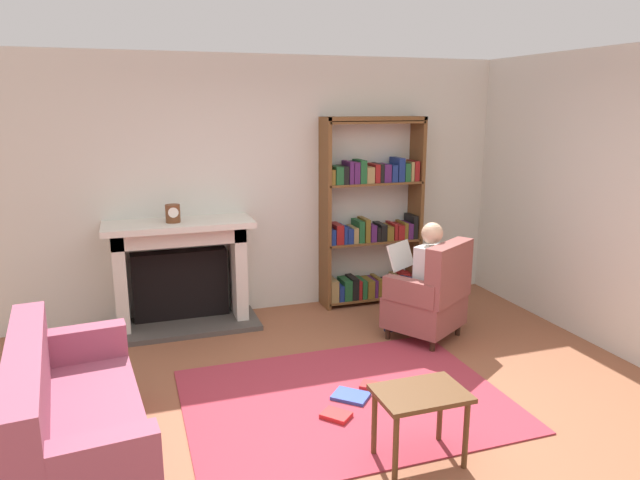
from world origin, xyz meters
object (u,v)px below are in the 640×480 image
armchair_reading (431,297)px  side_table (420,403)px  fireplace (181,270)px  sofa_floral (72,424)px  bookshelf (372,219)px  seated_reader (421,275)px  mantel_clock (173,213)px

armchair_reading → side_table: armchair_reading is taller
fireplace → side_table: fireplace is taller
sofa_floral → side_table: (2.04, -0.58, 0.08)m
bookshelf → seated_reader: 1.13m
fireplace → bookshelf: size_ratio=0.71×
bookshelf → side_table: 3.09m
bookshelf → sofa_floral: (-2.97, -2.31, -0.64)m
armchair_reading → side_table: (-1.04, -1.71, -0.02)m
mantel_clock → bookshelf: (2.15, 0.14, -0.21)m
fireplace → seated_reader: size_ratio=1.29×
seated_reader → sofa_floral: 3.27m
seated_reader → side_table: bearing=29.7°
bookshelf → seated_reader: size_ratio=1.82×
mantel_clock → sofa_floral: bearing=-110.7°
bookshelf → mantel_clock: bearing=-176.4°
mantel_clock → bookshelf: bearing=3.6°
seated_reader → bookshelf: bearing=-119.7°
armchair_reading → seated_reader: bearing=-90.0°
bookshelf → sofa_floral: 3.82m
side_table → armchair_reading: bearing=58.9°
mantel_clock → side_table: size_ratio=0.31×
mantel_clock → armchair_reading: mantel_clock is taller
armchair_reading → mantel_clock: bearing=-56.9°
mantel_clock → seated_reader: bearing=-23.3°
side_table → mantel_clock: bearing=113.9°
seated_reader → fireplace: bearing=-58.1°
sofa_floral → mantel_clock: bearing=-26.3°
sofa_floral → bookshelf: bearing=-57.7°
fireplace → bookshelf: (2.10, 0.03, 0.39)m
bookshelf → seated_reader: bookshelf is taller
mantel_clock → sofa_floral: mantel_clock is taller
fireplace → armchair_reading: bearing=-27.4°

